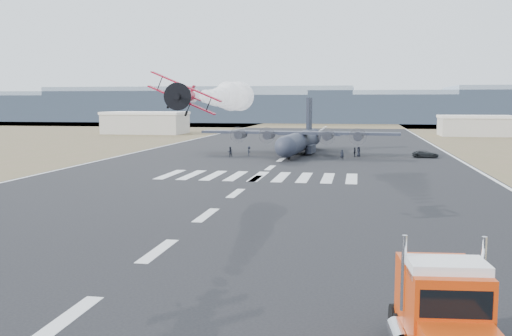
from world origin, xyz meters
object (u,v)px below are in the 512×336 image
(transport_aircraft, at_px, (300,140))
(crew_a, at_px, (281,153))
(hangar_left, at_px, (146,122))
(crew_e, at_px, (359,152))
(crew_f, at_px, (284,153))
(crew_h, at_px, (230,152))
(crew_b, at_px, (307,151))
(crew_g, at_px, (342,155))
(semi_truck, at_px, (445,314))
(aerobatic_biplane, at_px, (184,95))
(hangar_right, at_px, (476,125))
(crew_c, at_px, (249,151))
(crew_d, at_px, (355,152))
(support_vehicle, at_px, (425,154))

(transport_aircraft, height_order, crew_a, transport_aircraft)
(hangar_left, xyz_separation_m, crew_e, (64.84, -64.63, -2.53))
(crew_f, relative_size, crew_h, 0.96)
(transport_aircraft, bearing_deg, crew_b, -60.33)
(crew_f, height_order, crew_g, crew_f)
(semi_truck, distance_m, crew_b, 82.62)
(crew_a, bearing_deg, crew_h, 126.85)
(semi_truck, xyz_separation_m, aerobatic_biplane, (-16.06, 20.08, 8.18))
(crew_b, height_order, crew_g, crew_b)
(transport_aircraft, bearing_deg, crew_f, -101.33)
(hangar_right, xyz_separation_m, crew_g, (-35.91, -76.52, -2.13))
(aerobatic_biplane, height_order, crew_f, aerobatic_biplane)
(crew_c, distance_m, crew_f, 7.07)
(hangar_right, xyz_separation_m, crew_e, (-33.16, -69.63, -2.13))
(crew_c, distance_m, crew_g, 17.40)
(crew_c, relative_size, crew_f, 0.97)
(crew_d, bearing_deg, crew_c, 106.01)
(crew_c, relative_size, crew_h, 0.94)
(crew_a, distance_m, crew_h, 9.52)
(support_vehicle, height_order, crew_g, crew_g)
(aerobatic_biplane, relative_size, crew_h, 2.83)
(transport_aircraft, relative_size, crew_a, 19.45)
(semi_truck, bearing_deg, crew_f, 96.10)
(crew_a, height_order, crew_c, crew_a)
(semi_truck, relative_size, crew_f, 5.09)
(semi_truck, relative_size, crew_a, 4.79)
(crew_a, bearing_deg, transport_aircraft, 34.21)
(hangar_left, relative_size, crew_a, 13.06)
(crew_d, distance_m, crew_g, 6.19)
(support_vehicle, height_order, crew_h, crew_h)
(hangar_left, bearing_deg, aerobatic_biplane, -67.71)
(transport_aircraft, relative_size, crew_e, 20.72)
(crew_e, bearing_deg, support_vehicle, 33.76)
(aerobatic_biplane, distance_m, transport_aircraft, 65.23)
(aerobatic_biplane, relative_size, crew_a, 2.76)
(aerobatic_biplane, relative_size, crew_e, 2.94)
(hangar_left, relative_size, crew_e, 13.91)
(semi_truck, bearing_deg, crew_g, 88.88)
(crew_c, height_order, crew_h, crew_h)
(hangar_right, height_order, crew_b, hangar_right)
(semi_truck, bearing_deg, transport_aircraft, 93.70)
(crew_e, bearing_deg, crew_h, -132.18)
(aerobatic_biplane, bearing_deg, support_vehicle, 65.53)
(support_vehicle, relative_size, crew_h, 2.44)
(aerobatic_biplane, xyz_separation_m, crew_b, (3.70, 61.61, -9.20))
(crew_c, bearing_deg, hangar_right, -62.72)
(support_vehicle, relative_size, crew_b, 2.40)
(transport_aircraft, relative_size, crew_h, 19.94)
(support_vehicle, distance_m, crew_b, 20.77)
(transport_aircraft, xyz_separation_m, crew_d, (10.07, -3.91, -1.85))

